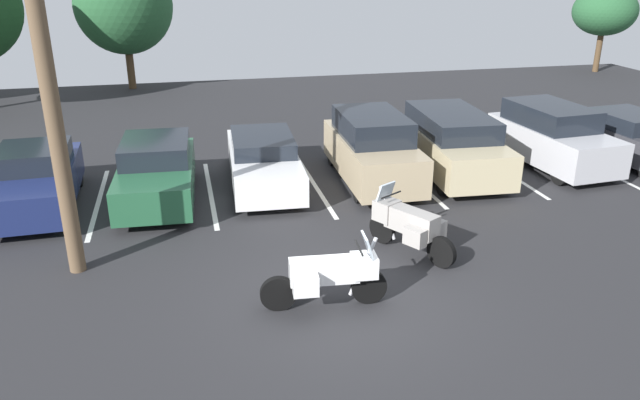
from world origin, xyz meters
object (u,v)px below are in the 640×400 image
Objects in this scene: motorcycle_second at (408,224)px; car_silver at (552,137)px; car_tan at (372,149)px; car_charcoal at (630,138)px; car_navy at (36,180)px; car_white at (263,160)px; utility_pole at (48,83)px; car_green at (157,172)px; motorcycle_touring at (328,275)px; car_champagne at (452,143)px.

car_silver reaches higher than motorcycle_second.
car_tan is 8.20m from car_charcoal.
car_charcoal is (2.63, -0.08, -0.19)m from car_silver.
car_navy is 0.90× the size of car_white.
car_white is 6.73m from utility_pole.
car_navy is at bearing 151.06° from motorcycle_second.
car_silver is at bearing 1.33° from car_green.
motorcycle_touring is 8.14m from car_champagne.
motorcycle_second is 0.45× the size of car_navy.
car_tan is at bearing 82.02° from motorcycle_second.
utility_pole is (1.33, -3.68, 3.02)m from car_navy.
car_silver reaches higher than car_charcoal.
car_champagne is at bearing 50.63° from motorcycle_touring.
car_tan is at bearing 0.66° from car_navy.
motorcycle_second is 0.40× the size of car_charcoal.
car_silver is (11.33, 0.26, 0.13)m from car_green.
car_navy is (-8.00, 4.42, 0.07)m from motorcycle_second.
car_green is (-5.13, 4.32, 0.10)m from motorcycle_second.
car_silver is at bearing 0.57° from car_tan.
motorcycle_touring is at bearing -63.37° from car_green.
car_charcoal is at bearing 13.61° from utility_pole.
motorcycle_second is at bearing -40.08° from car_green.
car_silver is at bearing -1.99° from car_white.
car_navy reaches higher than car_white.
car_tan is at bearing -179.43° from car_silver.
utility_pole is (-15.50, -3.75, 3.05)m from car_charcoal.
utility_pole is at bearing 173.61° from motorcycle_second.
motorcycle_second is 7.71m from car_silver.
motorcycle_touring is at bearing -46.09° from car_navy.
car_tan is (0.63, 4.52, 0.25)m from motorcycle_second.
motorcycle_second is 9.91m from car_charcoal.
car_silver reaches higher than car_white.
car_champagne is 1.09× the size of car_silver.
motorcycle_second is (2.12, 1.69, 0.03)m from motorcycle_touring.
car_champagne is at bearing 0.94° from car_navy.
car_tan is 0.95× the size of car_champagne.
car_silver is 0.91× the size of car_charcoal.
car_champagne reaches higher than car_white.
car_white is at bearing 4.57° from car_navy.
car_silver is (5.57, 0.06, -0.03)m from car_tan.
motorcycle_touring is 0.47× the size of car_champagne.
motorcycle_touring is 0.47× the size of car_white.
car_silver is (8.32, 6.27, 0.25)m from motorcycle_touring.
car_silver is (8.54, -0.30, 0.21)m from car_white.
car_navy is 0.90× the size of car_charcoal.
motorcycle_touring is 10.42m from car_silver.
car_charcoal is at bearing -1.01° from car_champagne.
utility_pole is (-12.87, -3.83, 2.87)m from car_silver.
car_navy is 4.94m from utility_pole.
car_tan is 0.93× the size of car_charcoal.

